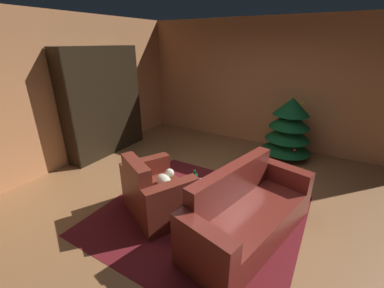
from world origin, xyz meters
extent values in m
plane|color=#9D693F|center=(0.00, 0.00, 0.00)|extent=(7.27, 7.27, 0.00)
cube|color=tan|center=(0.00, 2.92, 1.38)|extent=(6.18, 0.06, 2.76)
cube|color=tan|center=(-3.06, 0.00, 1.38)|extent=(0.06, 5.90, 2.76)
cube|color=maroon|center=(-0.03, -0.22, 0.00)|extent=(2.65, 2.54, 0.01)
cube|color=black|center=(-2.66, 0.69, 1.09)|extent=(0.03, 1.78, 2.19)
cube|color=black|center=(-2.83, 1.57, 1.09)|extent=(0.36, 0.02, 2.19)
cube|color=black|center=(-2.83, -0.19, 1.09)|extent=(0.36, 0.03, 2.19)
cube|color=black|center=(-2.83, 0.69, 0.01)|extent=(0.33, 1.73, 0.03)
cube|color=black|center=(-2.83, 0.69, 0.37)|extent=(0.33, 1.73, 0.03)
cube|color=black|center=(-2.83, 0.69, 0.73)|extent=(0.33, 1.73, 0.02)
cube|color=black|center=(-2.83, 0.69, 1.09)|extent=(0.33, 1.73, 0.02)
cube|color=black|center=(-2.83, 0.69, 1.45)|extent=(0.33, 1.73, 0.02)
cube|color=black|center=(-2.83, 0.69, 1.81)|extent=(0.33, 1.73, 0.02)
cube|color=black|center=(-2.83, 0.69, 2.17)|extent=(0.33, 1.73, 0.03)
cube|color=black|center=(-2.96, 0.69, 0.67)|extent=(0.05, 0.92, 0.58)
cube|color=black|center=(-2.94, 0.69, 0.67)|extent=(0.03, 0.95, 0.61)
cube|color=gold|center=(-2.90, 1.52, 0.13)|extent=(0.20, 0.03, 0.22)
cube|color=#B03B20|center=(-2.90, 1.48, 0.15)|extent=(0.19, 0.04, 0.25)
cube|color=#B8B396|center=(-2.88, 1.44, 0.13)|extent=(0.23, 0.03, 0.21)
cube|color=#514019|center=(-2.87, 1.40, 0.18)|extent=(0.26, 0.03, 0.30)
cube|color=#367A32|center=(-2.91, 1.36, 0.14)|extent=(0.19, 0.04, 0.22)
cube|color=#274994|center=(-2.87, 1.31, 0.15)|extent=(0.26, 0.04, 0.26)
cube|color=#B23C27|center=(-2.89, 1.26, 0.12)|extent=(0.23, 0.04, 0.20)
cube|color=#276A90|center=(-2.87, 1.22, 0.18)|extent=(0.25, 0.03, 0.30)
cube|color=orange|center=(-2.87, 1.52, 1.24)|extent=(0.26, 0.03, 0.28)
cube|color=navy|center=(-2.87, 1.48, 1.22)|extent=(0.25, 0.03, 0.22)
cube|color=#9A4299|center=(-2.87, 1.44, 1.23)|extent=(0.26, 0.03, 0.26)
cube|color=#2E7B4D|center=(-2.88, 1.40, 1.21)|extent=(0.25, 0.05, 0.22)
cube|color=#453235|center=(-2.91, 1.35, 1.20)|extent=(0.17, 0.05, 0.19)
cube|color=#5B2931|center=(-2.91, 1.29, 1.21)|extent=(0.17, 0.04, 0.21)
cube|color=#482D23|center=(-2.90, 1.53, 1.59)|extent=(0.20, 0.03, 0.26)
cube|color=#814099|center=(-2.89, 1.49, 1.58)|extent=(0.21, 0.03, 0.22)
cube|color=#2C8944|center=(-2.86, 1.45, 1.58)|extent=(0.27, 0.04, 0.22)
cube|color=orange|center=(-2.88, 1.40, 1.60)|extent=(0.23, 0.04, 0.26)
cube|color=#995B9F|center=(-2.89, 1.36, 1.57)|extent=(0.22, 0.05, 0.21)
cube|color=brown|center=(-2.87, 1.31, 1.60)|extent=(0.27, 0.03, 0.26)
cube|color=gold|center=(-2.91, 1.52, 1.95)|extent=(0.17, 0.03, 0.26)
cube|color=orange|center=(-2.90, 1.48, 1.98)|extent=(0.21, 0.03, 0.30)
cube|color=gold|center=(-2.90, 1.43, 1.97)|extent=(0.19, 0.04, 0.29)
cube|color=#96479F|center=(-2.88, 1.39, 1.93)|extent=(0.24, 0.04, 0.20)
cube|color=teal|center=(-2.88, 1.34, 1.93)|extent=(0.23, 0.03, 0.21)
cube|color=#5A2A1E|center=(-2.91, 1.31, 1.94)|extent=(0.17, 0.03, 0.23)
cube|color=gold|center=(-2.91, 1.27, 1.96)|extent=(0.17, 0.04, 0.27)
cube|color=maroon|center=(-0.57, -0.45, 0.21)|extent=(0.91, 0.95, 0.41)
cube|color=maroon|center=(-0.70, -0.71, 0.64)|extent=(0.65, 0.44, 0.47)
cube|color=maroon|center=(-0.21, -0.64, 0.33)|extent=(0.48, 0.73, 0.67)
cube|color=maroon|center=(-0.93, -0.27, 0.33)|extent=(0.48, 0.73, 0.67)
ellipsoid|color=beige|center=(-0.50, -0.41, 0.50)|extent=(0.33, 0.29, 0.18)
sphere|color=beige|center=(-0.50, -0.27, 0.55)|extent=(0.13, 0.13, 0.13)
cube|color=maroon|center=(0.69, -0.28, 0.20)|extent=(1.08, 1.65, 0.41)
cube|color=maroon|center=(0.41, -0.21, 0.65)|extent=(0.52, 1.52, 0.48)
cube|color=maroon|center=(0.49, -1.11, 0.33)|extent=(0.77, 0.35, 0.67)
cube|color=maroon|center=(0.89, 0.54, 0.33)|extent=(0.77, 0.35, 0.67)
cylinder|color=black|center=(0.21, -0.24, 0.21)|extent=(0.04, 0.04, 0.42)
cylinder|color=black|center=(-0.06, -0.10, 0.21)|extent=(0.04, 0.04, 0.42)
cylinder|color=black|center=(-0.05, -0.38, 0.21)|extent=(0.04, 0.04, 0.42)
cylinder|color=silver|center=(0.04, -0.24, 0.43)|extent=(0.62, 0.62, 0.02)
cube|color=#E3BC52|center=(-0.02, -0.30, 0.45)|extent=(0.20, 0.16, 0.03)
cube|color=#357953|center=(-0.02, -0.29, 0.48)|extent=(0.19, 0.16, 0.02)
cube|color=gray|center=(-0.03, -0.29, 0.50)|extent=(0.19, 0.13, 0.02)
cylinder|color=#125525|center=(-0.13, -0.20, 0.52)|extent=(0.08, 0.08, 0.17)
cylinder|color=#125525|center=(-0.13, -0.20, 0.64)|extent=(0.03, 0.03, 0.06)
cylinder|color=brown|center=(0.60, 2.35, 0.08)|extent=(0.08, 0.08, 0.15)
cone|color=#125428|center=(0.60, 2.35, 0.32)|extent=(0.99, 0.99, 0.34)
cone|color=#125428|center=(0.60, 2.35, 0.58)|extent=(0.89, 0.89, 0.34)
cone|color=#125428|center=(0.60, 2.35, 0.83)|extent=(0.80, 0.80, 0.34)
cone|color=#125428|center=(0.60, 2.35, 1.09)|extent=(0.70, 0.70, 0.34)
sphere|color=yellow|center=(0.75, 2.59, 1.11)|extent=(0.08, 0.08, 0.08)
sphere|color=red|center=(0.81, 2.01, 0.34)|extent=(0.05, 0.05, 0.05)
sphere|color=yellow|center=(0.85, 2.61, 0.59)|extent=(0.07, 0.07, 0.07)
sphere|color=yellow|center=(0.40, 2.71, 0.37)|extent=(0.07, 0.07, 0.07)
camera|label=1|loc=(1.33, -2.74, 2.26)|focal=23.24mm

